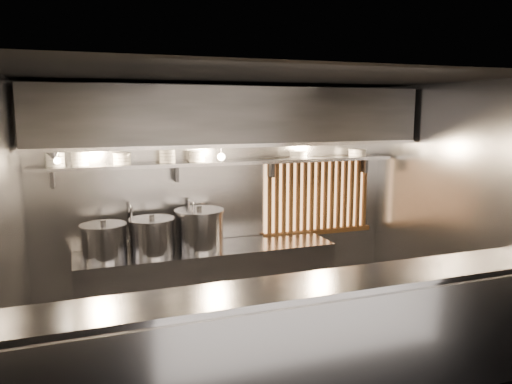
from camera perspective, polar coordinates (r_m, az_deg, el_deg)
floor at (r=5.32m, az=1.19°, el=-18.62°), size 4.50×4.50×0.00m
ceiling at (r=4.72m, az=1.30°, el=13.03°), size 4.50×4.50×0.00m
wall_back at (r=6.22m, az=-3.82°, el=-0.85°), size 4.50×0.00×4.50m
wall_left at (r=4.54m, az=-26.35°, el=-5.61°), size 0.00×3.00×3.00m
wall_right at (r=6.01m, az=21.63°, el=-1.84°), size 0.00×3.00×3.00m
serving_counter at (r=4.29m, az=6.12°, el=-17.47°), size 4.50×0.56×1.13m
cooking_bench at (r=6.04m, az=-5.48°, el=-10.51°), size 3.00×0.70×0.90m
bowl_shelf at (r=5.99m, az=-3.38°, el=3.40°), size 4.40×0.34×0.04m
exhaust_hood at (r=5.74m, az=-2.78°, el=8.59°), size 4.40×0.81×0.65m
wood_screen at (r=6.66m, az=7.09°, el=-0.40°), size 1.56×0.09×1.04m
faucet_left at (r=5.89m, az=-14.23°, el=-2.61°), size 0.04×0.30×0.50m
faucet_right at (r=6.00m, az=-7.57°, el=-2.19°), size 0.04×0.30×0.50m
heat_lamp at (r=5.25m, az=-22.10°, el=3.96°), size 0.25×0.35×0.20m
pendant_bulb at (r=5.83m, az=-3.98°, el=4.04°), size 0.09×0.09×0.19m
stock_pot_left at (r=5.67m, az=-16.98°, el=-5.40°), size 0.66×0.66×0.42m
stock_pot_mid at (r=5.71m, az=-11.78°, el=-4.96°), size 0.61×0.61×0.45m
stock_pot_right at (r=5.86m, az=-6.47°, el=-4.20°), size 0.64×0.64×0.50m
bowl_stack_0 at (r=5.72m, az=-21.99°, el=3.53°), size 0.21×0.21×0.17m
bowl_stack_1 at (r=5.72m, az=-19.43°, el=3.67°), size 0.20×0.20×0.17m
bowl_stack_2 at (r=5.75m, az=-15.07°, el=3.71°), size 0.21×0.21×0.13m
bowl_stack_3 at (r=5.81m, az=-10.10°, el=4.13°), size 0.20×0.20×0.17m
bowl_stack_4 at (r=5.88m, az=-6.81°, el=4.08°), size 0.21×0.21×0.13m
bowl_stack_5 at (r=6.32m, az=4.90°, el=4.30°), size 0.23×0.23×0.09m
bowl_stack_6 at (r=6.72m, az=11.50°, el=4.44°), size 0.24×0.24×0.09m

